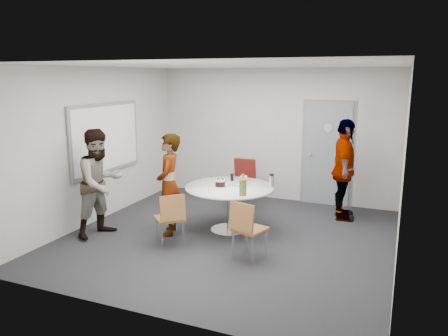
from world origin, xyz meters
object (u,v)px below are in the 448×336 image
at_px(person_main, 169,185).
at_px(person_right, 344,170).
at_px(chair_near_left, 171,215).
at_px(chair_far, 243,178).
at_px(whiteboard, 106,138).
at_px(table, 231,193).
at_px(person_left, 100,183).
at_px(door, 327,154).
at_px(chair_near_right, 246,225).

bearing_deg(person_main, person_right, 107.61).
relative_size(chair_near_left, chair_far, 0.87).
relative_size(whiteboard, table, 1.30).
distance_m(whiteboard, chair_near_left, 2.23).
relative_size(whiteboard, person_left, 1.09).
bearing_deg(chair_near_left, door, 15.32).
bearing_deg(person_right, chair_near_left, 126.86).
height_order(chair_near_right, person_right, person_right).
distance_m(person_main, person_right, 3.11).
relative_size(whiteboard, chair_far, 1.99).
bearing_deg(table, person_left, -153.05).
xyz_separation_m(whiteboard, person_main, (1.50, -0.40, -0.62)).
bearing_deg(whiteboard, person_left, -59.59).
xyz_separation_m(whiteboard, table, (2.38, 0.08, -0.79)).
bearing_deg(person_main, table, 99.55).
bearing_deg(chair_near_left, person_left, 132.49).
relative_size(door, person_left, 1.22).
xyz_separation_m(chair_near_right, chair_far, (-0.92, 2.38, 0.06)).
height_order(table, person_right, person_right).
xyz_separation_m(person_left, person_right, (3.49, 2.32, 0.04)).
bearing_deg(person_right, whiteboard, 99.70).
bearing_deg(person_main, whiteboard, -123.72).
bearing_deg(person_left, table, -48.14).
xyz_separation_m(chair_near_left, chair_near_right, (1.21, -0.04, 0.02)).
bearing_deg(chair_near_left, chair_near_right, -47.73).
bearing_deg(whiteboard, person_main, -14.85).
distance_m(chair_near_right, chair_far, 2.55).
height_order(chair_far, person_right, person_right).
relative_size(table, person_main, 0.88).
relative_size(door, chair_far, 2.22).
xyz_separation_m(chair_far, person_main, (-0.60, -1.83, 0.24)).
height_order(person_main, person_left, person_left).
distance_m(chair_far, person_main, 1.94).
height_order(table, person_main, person_main).
xyz_separation_m(door, whiteboard, (-3.56, -2.28, 0.42)).
xyz_separation_m(door, chair_near_left, (-1.75, -3.19, -0.52)).
relative_size(chair_near_left, person_right, 0.46).
xyz_separation_m(whiteboard, person_right, (4.00, 1.45, -0.54)).
distance_m(table, person_main, 1.02).
relative_size(whiteboard, chair_near_right, 2.20).
relative_size(door, table, 1.45).
bearing_deg(chair_far, door, -151.67).
height_order(table, chair_near_left, table).
bearing_deg(person_main, chair_near_left, 12.46).
bearing_deg(chair_near_left, whiteboard, 107.47).
bearing_deg(person_right, door, 17.59).
bearing_deg(chair_far, person_left, 53.51).
bearing_deg(chair_near_right, door, 96.55).
bearing_deg(door, table, -118.20).
relative_size(chair_near_left, person_main, 0.51).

